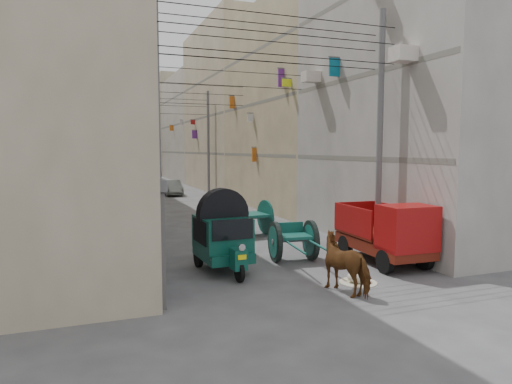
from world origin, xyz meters
name	(u,v)px	position (x,y,z in m)	size (l,w,h in m)	color
ground	(407,342)	(0.00, 0.00, 0.00)	(140.00, 140.00, 0.00)	#464648
building_row_left	(49,113)	(-8.00, 34.13, 6.46)	(8.00, 62.00, 14.00)	#BDAA8F
building_row_right	(237,118)	(8.00, 34.13, 6.46)	(8.00, 62.00, 14.00)	#ACA7A1
end_cap_building	(122,130)	(0.00, 66.00, 6.50)	(22.00, 10.00, 13.00)	tan
shutters_left	(132,206)	(-3.92, 10.38, 1.49)	(0.18, 14.40, 2.88)	#4E4D52
signboards	(178,151)	(-0.01, 21.66, 3.43)	(8.22, 40.52, 5.67)	#A41516
ac_units	(355,39)	(3.65, 7.67, 7.43)	(0.70, 6.55, 3.35)	beige
utility_poles	(195,141)	(0.00, 17.00, 4.00)	(7.40, 22.20, 8.00)	#5C5C5F
overhead_cables	(207,80)	(0.00, 14.40, 6.77)	(7.40, 22.52, 1.12)	black
auto_rickshaw	(223,234)	(-1.75, 6.04, 1.08)	(1.58, 2.64, 1.84)	black
tonga_cart	(293,240)	(0.66, 6.33, 0.67)	(1.47, 2.95, 1.28)	black
mini_truck	(391,235)	(3.18, 4.75, 0.93)	(1.70, 3.52, 1.95)	black
second_cart	(249,217)	(0.76, 10.82, 0.77)	(1.76, 1.60, 1.44)	#124E44
feed_sack	(358,277)	(1.26, 3.54, 0.16)	(0.62, 0.50, 0.31)	beige
horse	(348,263)	(0.59, 3.00, 0.72)	(0.78, 1.71, 1.44)	brown
distant_car_white	(146,197)	(-1.92, 22.22, 0.60)	(1.41, 3.50, 1.19)	silver
distant_car_grey	(172,188)	(0.84, 28.63, 0.58)	(1.23, 3.52, 1.16)	#565B58
distant_car_green	(143,177)	(0.41, 43.49, 0.57)	(1.58, 3.90, 1.13)	#216145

